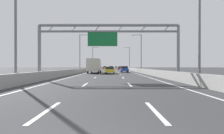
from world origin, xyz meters
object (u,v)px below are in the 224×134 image
streetlamp_right_far (128,57)px  blue_car (124,69)px  streetlamp_left_mid (80,51)px  black_car (111,67)px  red_car (119,68)px  streetlamp_left_near (18,20)px  streetlamp_right_mid (140,51)px  yellow_car (109,70)px  sign_gantry (107,37)px  streetlamp_left_far (93,57)px  streetlamp_right_near (196,20)px  box_truck (94,65)px  orange_car (104,68)px  green_car (110,68)px  silver_car (116,67)px

streetlamp_right_far → blue_car: (-4.10, -33.32, -4.64)m
streetlamp_left_mid → black_car: size_ratio=2.26×
red_car → streetlamp_left_near: bearing=-100.0°
streetlamp_right_mid → blue_car: 6.50m
streetlamp_left_mid → yellow_car: 13.06m
sign_gantry → streetlamp_left_far: 57.27m
streetlamp_right_near → box_truck: bearing=113.6°
orange_car → streetlamp_left_near: bearing=-92.6°
sign_gantry → blue_car: size_ratio=3.64×
sign_gantry → streetlamp_right_mid: 26.59m
blue_car → box_truck: size_ratio=0.50×
green_car → sign_gantry: bearing=-89.9°
streetlamp_right_near → black_car: streetlamp_right_near is taller
black_car → silver_car: bearing=84.3°
silver_car → sign_gantry: bearing=-91.8°
streetlamp_left_mid → green_car: 35.06m
black_car → silver_car: black_car is taller
streetlamp_right_far → streetlamp_left_near: bearing=-103.4°
streetlamp_right_near → black_car: size_ratio=2.26×
streetlamp_right_mid → yellow_car: (-7.54, -9.70, -4.67)m
black_car → orange_car: black_car is taller
streetlamp_left_far → black_car: (7.63, 27.69, -4.63)m
streetlamp_right_near → streetlamp_right_far: size_ratio=1.00×
box_truck → streetlamp_right_mid: bearing=30.0°
streetlamp_left_mid → box_truck: streetlamp_left_mid is taller
streetlamp_right_far → black_car: (-7.30, 27.69, -4.63)m
red_car → blue_car: blue_car is taller
streetlamp_right_mid → yellow_car: 13.14m
streetlamp_left_far → streetlamp_left_near: bearing=-90.0°
streetlamp_right_near → streetlamp_left_mid: same height
streetlamp_right_far → box_truck: 39.34m
streetlamp_left_near → blue_car: (10.84, 29.30, -4.64)m
silver_car → blue_car: bearing=-90.1°
yellow_car → streetlamp_left_mid: bearing=127.3°
streetlamp_left_mid → green_car: (7.23, 33.99, -4.66)m
streetlamp_left_mid → streetlamp_left_far: size_ratio=1.00×
streetlamp_right_mid → orange_car: (-10.96, 55.00, -4.64)m
streetlamp_right_far → box_truck: size_ratio=1.06×
sign_gantry → streetlamp_left_far: bearing=97.4°
sign_gantry → streetlamp_right_far: bearing=82.4°
streetlamp_left_near → black_car: bearing=85.2°
black_car → yellow_car: size_ratio=0.95×
black_car → green_car: 25.00m
black_car → streetlamp_right_far: bearing=-75.2°
box_truck → streetlamp_right_near: bearing=-66.4°
yellow_car → box_truck: (-3.39, 3.40, 0.95)m
streetlamp_left_far → box_truck: streetlamp_left_far is taller
green_car → red_car: (4.02, -1.48, -0.01)m
streetlamp_right_far → orange_car: bearing=114.8°
streetlamp_right_near → streetlamp_left_mid: 34.68m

